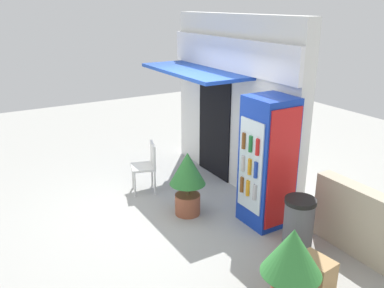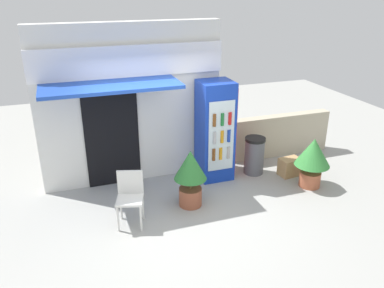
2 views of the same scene
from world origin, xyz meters
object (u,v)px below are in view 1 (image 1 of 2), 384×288
(drink_cooler, at_px, (267,162))
(cardboard_box, at_px, (315,272))
(plastic_chair, at_px, (147,163))
(potted_plant_near_shop, at_px, (188,177))
(trash_bin, at_px, (298,225))
(potted_plant_curbside, at_px, (292,259))

(drink_cooler, bearing_deg, cardboard_box, -17.23)
(drink_cooler, distance_m, cardboard_box, 1.75)
(plastic_chair, height_order, potted_plant_near_shop, potted_plant_near_shop)
(potted_plant_near_shop, xyz_separation_m, trash_bin, (1.66, 0.77, -0.24))
(drink_cooler, height_order, potted_plant_near_shop, drink_cooler)
(trash_bin, bearing_deg, potted_plant_near_shop, -154.96)
(potted_plant_curbside, xyz_separation_m, trash_bin, (-0.77, 0.87, -0.23))
(cardboard_box, bearing_deg, plastic_chair, -169.55)
(drink_cooler, distance_m, potted_plant_near_shop, 1.27)
(drink_cooler, relative_size, cardboard_box, 4.67)
(trash_bin, distance_m, cardboard_box, 0.77)
(plastic_chair, distance_m, trash_bin, 2.92)
(drink_cooler, xyz_separation_m, cardboard_box, (1.49, -0.46, -0.81))
(drink_cooler, xyz_separation_m, potted_plant_curbside, (1.60, -1.00, -0.37))
(plastic_chair, distance_m, potted_plant_curbside, 3.52)
(trash_bin, height_order, cardboard_box, trash_bin)
(plastic_chair, xyz_separation_m, cardboard_box, (3.41, 0.63, -0.35))
(drink_cooler, height_order, plastic_chair, drink_cooler)
(drink_cooler, relative_size, trash_bin, 2.54)
(plastic_chair, bearing_deg, drink_cooler, 29.56)
(trash_bin, xyz_separation_m, cardboard_box, (0.66, -0.34, -0.21))
(potted_plant_curbside, bearing_deg, drink_cooler, 148.11)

